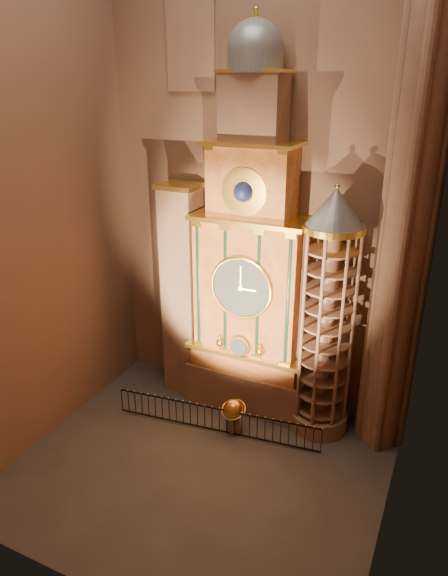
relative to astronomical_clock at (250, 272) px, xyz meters
The scene contains 11 objects.
floor 8.32m from the astronomical_clock, 90.00° to the right, with size 14.00×14.00×0.00m, color #383330.
wall_back 4.45m from the astronomical_clock, 90.00° to the left, with size 22.00×22.00×0.00m, color brown.
wall_left 9.61m from the astronomical_clock, 144.66° to the right, with size 22.00×22.00×0.00m, color brown.
wall_right 9.61m from the astronomical_clock, 35.34° to the right, with size 22.00×22.00×0.00m, color brown.
astronomical_clock is the anchor object (origin of this frame).
portrait_tower 3.73m from the astronomical_clock, behind, with size 1.80×1.60×10.20m.
stair_turret 3.78m from the astronomical_clock, ahead, with size 2.50×2.50×10.80m.
gothic_pier 7.48m from the astronomical_clock, ahead, with size 2.04×2.04×22.00m.
stained_glass_window 10.37m from the astronomical_clock, 163.43° to the left, with size 2.20×0.14×5.20m.
celestial_globe 6.16m from the astronomical_clock, 83.46° to the right, with size 1.20×1.14×1.59m.
iron_railing 6.59m from the astronomical_clock, 99.20° to the right, with size 9.11×1.13×1.18m.
Camera 1 is at (7.79, -14.23, 14.35)m, focal length 32.00 mm.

